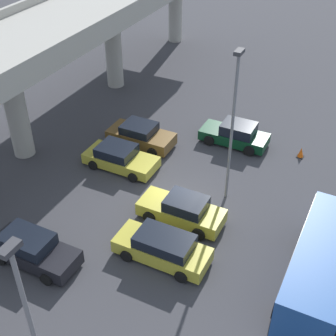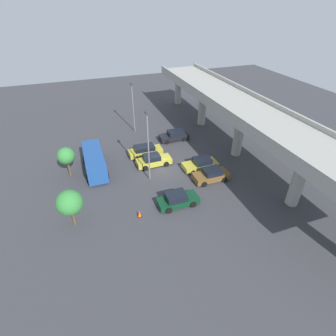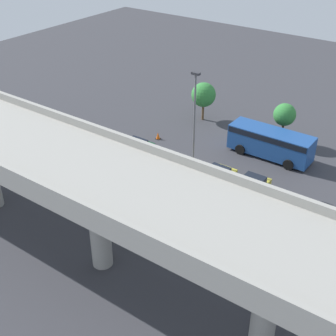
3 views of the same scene
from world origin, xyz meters
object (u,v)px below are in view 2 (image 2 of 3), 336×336
at_px(parked_car_2, 153,160).
at_px(lamp_post_near_aisle, 133,104).
at_px(parked_car_4, 211,175).
at_px(parked_car_5, 177,199).
at_px(lamp_post_mid_lot, 148,143).
at_px(shuttle_bus, 94,160).
at_px(tree_front_centre, 69,203).
at_px(traffic_cone, 139,214).
at_px(parked_car_1, 145,151).
at_px(parked_car_3, 201,164).
at_px(tree_front_left, 66,156).
at_px(parked_car_0, 174,136).

height_order(parked_car_2, lamp_post_near_aisle, lamp_post_near_aisle).
height_order(parked_car_2, parked_car_4, parked_car_2).
bearing_deg(parked_car_5, lamp_post_mid_lot, 104.90).
relative_size(parked_car_5, shuttle_bus, 0.59).
height_order(tree_front_centre, traffic_cone, tree_front_centre).
distance_m(parked_car_1, shuttle_bus, 7.36).
bearing_deg(lamp_post_mid_lot, parked_car_3, 91.19).
bearing_deg(tree_front_centre, lamp_post_mid_lot, 117.36).
bearing_deg(traffic_cone, parked_car_3, 121.60).
xyz_separation_m(parked_car_3, tree_front_left, (-3.99, -16.25, 2.25)).
bearing_deg(lamp_post_near_aisle, lamp_post_mid_lot, -6.33).
distance_m(parked_car_5, traffic_cone, 4.39).
bearing_deg(parked_car_2, lamp_post_mid_lot, -115.00).
relative_size(lamp_post_mid_lot, tree_front_centre, 2.18).
xyz_separation_m(parked_car_1, lamp_post_mid_lot, (5.90, -1.08, 4.41)).
distance_m(shuttle_bus, traffic_cone, 10.86).
relative_size(parked_car_3, lamp_post_near_aisle, 0.57).
xyz_separation_m(parked_car_3, lamp_post_near_aisle, (-13.92, -5.46, 4.05)).
relative_size(lamp_post_near_aisle, tree_front_left, 2.01).
height_order(lamp_post_mid_lot, tree_front_left, lamp_post_mid_lot).
bearing_deg(lamp_post_mid_lot, parked_car_4, 69.53).
bearing_deg(parked_car_1, traffic_cone, -108.46).
bearing_deg(parked_car_2, tree_front_left, 173.80).
bearing_deg(lamp_post_near_aisle, parked_car_2, -0.87).
distance_m(parked_car_0, parked_car_4, 11.50).
bearing_deg(parked_car_4, shuttle_bus, -28.05).
relative_size(lamp_post_near_aisle, lamp_post_mid_lot, 0.91).
xyz_separation_m(parked_car_1, traffic_cone, (11.84, -3.95, -0.40)).
relative_size(parked_car_1, lamp_post_near_aisle, 0.59).
bearing_deg(parked_car_4, tree_front_left, -22.57).
xyz_separation_m(lamp_post_mid_lot, traffic_cone, (5.94, -2.88, -4.80)).
xyz_separation_m(shuttle_bus, traffic_cone, (10.31, 3.20, -1.21)).
relative_size(parked_car_3, traffic_cone, 6.57).
xyz_separation_m(parked_car_1, parked_car_2, (2.92, 0.32, 0.01)).
height_order(parked_car_2, tree_front_centre, tree_front_centre).
xyz_separation_m(parked_car_1, parked_car_5, (11.45, 0.40, 0.00)).
relative_size(parked_car_1, lamp_post_mid_lot, 0.54).
bearing_deg(tree_front_left, parked_car_0, 106.50).
bearing_deg(tree_front_centre, traffic_cone, 79.64).
distance_m(tree_front_centre, traffic_cone, 6.92).
relative_size(parked_car_2, parked_car_3, 1.01).
bearing_deg(parked_car_0, parked_car_2, 48.10).
distance_m(lamp_post_near_aisle, tree_front_left, 14.77).
bearing_deg(parked_car_5, parked_car_3, 45.82).
distance_m(parked_car_1, parked_car_4, 10.45).
height_order(parked_car_1, shuttle_bus, shuttle_bus).
relative_size(parked_car_4, traffic_cone, 6.32).
distance_m(shuttle_bus, tree_front_left, 3.45).
height_order(parked_car_4, parked_car_5, parked_car_5).
distance_m(parked_car_0, parked_car_3, 8.71).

